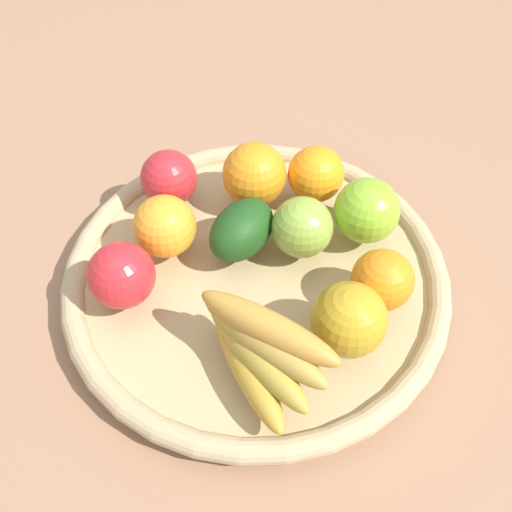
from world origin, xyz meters
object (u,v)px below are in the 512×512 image
at_px(orange_2, 254,175).
at_px(orange_0, 316,174).
at_px(apple_4, 302,227).
at_px(orange_1, 165,226).
at_px(orange_3, 382,280).
at_px(apple_0, 367,211).
at_px(avocado, 242,230).
at_px(apple_2, 169,178).
at_px(apple_1, 122,275).
at_px(banana_bunch, 259,347).
at_px(apple_3, 349,319).

xyz_separation_m(orange_2, orange_0, (0.08, -0.02, -0.00)).
bearing_deg(apple_4, orange_1, 161.11).
height_order(orange_3, apple_0, apple_0).
bearing_deg(avocado, orange_2, 61.52).
distance_m(orange_3, apple_2, 0.29).
distance_m(apple_1, orange_0, 0.27).
bearing_deg(apple_2, apple_1, -122.11).
bearing_deg(apple_1, orange_0, 17.42).
distance_m(apple_0, orange_0, 0.09).
distance_m(apple_4, apple_1, 0.21).
xyz_separation_m(orange_1, apple_1, (-0.06, -0.06, 0.00)).
height_order(orange_2, orange_3, orange_2).
xyz_separation_m(banana_bunch, apple_1, (-0.11, 0.13, -0.00)).
xyz_separation_m(apple_4, apple_0, (0.08, -0.00, 0.00)).
xyz_separation_m(apple_4, orange_0, (0.05, 0.08, -0.00)).
bearing_deg(apple_3, orange_1, 128.52).
height_order(banana_bunch, apple_0, same).
bearing_deg(banana_bunch, apple_1, 130.10).
xyz_separation_m(apple_4, apple_2, (-0.13, 0.13, -0.00)).
relative_size(banana_bunch, apple_2, 2.23).
height_order(apple_3, avocado, apple_3).
height_order(banana_bunch, orange_0, banana_bunch).
bearing_deg(apple_0, avocado, 170.42).
xyz_separation_m(orange_1, apple_2, (0.02, 0.08, -0.00)).
relative_size(orange_2, apple_0, 1.03).
bearing_deg(apple_2, orange_3, -51.26).
height_order(orange_2, orange_1, orange_2).
relative_size(apple_3, apple_1, 1.06).
distance_m(apple_4, apple_0, 0.08).
relative_size(apple_0, orange_0, 1.10).
xyz_separation_m(orange_3, orange_1, (-0.21, 0.15, 0.00)).
distance_m(orange_3, orange_1, 0.26).
height_order(apple_4, orange_0, apple_4).
bearing_deg(apple_3, orange_0, 76.34).
relative_size(orange_2, apple_4, 1.12).
bearing_deg(orange_3, banana_bunch, -165.90).
relative_size(apple_3, apple_2, 1.10).
relative_size(apple_4, apple_2, 1.01).
xyz_separation_m(avocado, orange_3, (0.12, -0.12, 0.00)).
xyz_separation_m(orange_3, apple_1, (-0.27, 0.09, 0.00)).
xyz_separation_m(orange_3, apple_2, (-0.18, 0.23, 0.00)).
height_order(apple_2, orange_0, same).
relative_size(orange_3, orange_0, 0.96).
height_order(avocado, orange_3, orange_3).
xyz_separation_m(apple_3, apple_4, (0.00, 0.14, -0.00)).
bearing_deg(banana_bunch, apple_3, 0.64).
bearing_deg(apple_1, apple_4, 0.88).
height_order(avocado, apple_4, apple_4).
bearing_deg(apple_1, orange_2, 28.59).
height_order(apple_3, orange_0, apple_3).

